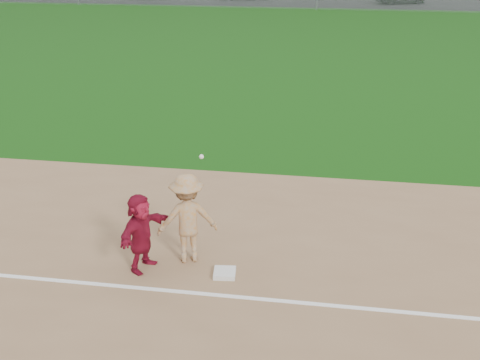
# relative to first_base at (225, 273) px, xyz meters

# --- Properties ---
(ground) EXTENTS (160.00, 160.00, 0.00)m
(ground) POSITION_rel_first_base_xyz_m (0.03, 0.11, -0.07)
(ground) COLOR #13450D
(ground) RESTS_ON ground
(foul_line) EXTENTS (60.00, 0.10, 0.01)m
(foul_line) POSITION_rel_first_base_xyz_m (0.03, -0.69, -0.04)
(foul_line) COLOR white
(foul_line) RESTS_ON infield_dirt
(parking_asphalt) EXTENTS (120.00, 10.00, 0.01)m
(parking_asphalt) POSITION_rel_first_base_xyz_m (0.03, 46.11, -0.06)
(parking_asphalt) COLOR black
(parking_asphalt) RESTS_ON ground
(first_base) EXTENTS (0.45, 0.45, 0.09)m
(first_base) POSITION_rel_first_base_xyz_m (0.00, 0.00, 0.00)
(first_base) COLOR silver
(first_base) RESTS_ON infield_dirt
(base_runner) EXTENTS (0.90, 1.50, 1.54)m
(base_runner) POSITION_rel_first_base_xyz_m (-1.60, 0.01, 0.73)
(base_runner) COLOR maroon
(base_runner) RESTS_ON infield_dirt
(first_base_play) EXTENTS (1.33, 1.04, 2.34)m
(first_base_play) POSITION_rel_first_base_xyz_m (-0.81, 0.47, 0.86)
(first_base_play) COLOR #969698
(first_base_play) RESTS_ON infield_dirt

